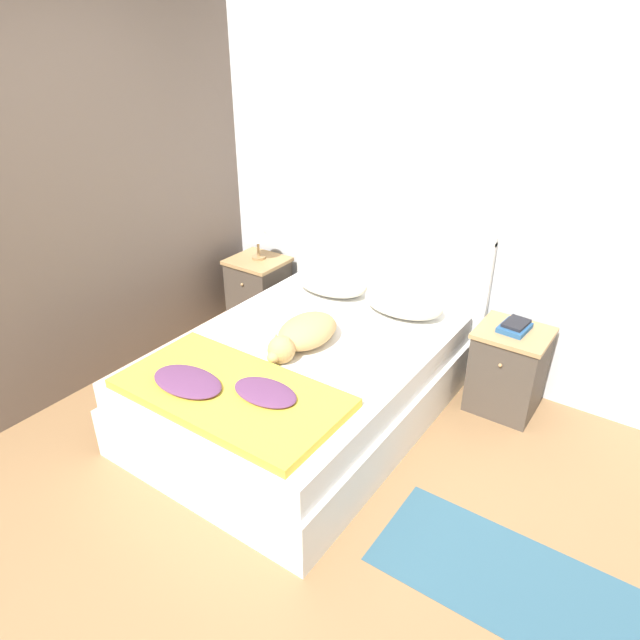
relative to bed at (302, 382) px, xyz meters
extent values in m
plane|color=#997047|center=(0.14, -1.04, -0.24)|extent=(16.00, 16.00, 0.00)
cube|color=silver|center=(0.14, 1.09, 1.03)|extent=(9.00, 0.06, 2.55)
cube|color=#706056|center=(-1.44, 0.01, 1.03)|extent=(0.06, 3.10, 2.55)
cube|color=white|center=(0.00, 0.00, -0.09)|extent=(1.47, 1.99, 0.31)
cube|color=white|center=(0.00, 0.00, 0.16)|extent=(1.41, 1.93, 0.18)
cube|color=white|center=(0.00, 1.02, 0.26)|extent=(1.55, 0.04, 1.02)
cylinder|color=white|center=(0.00, 1.02, 0.77)|extent=(1.55, 0.06, 0.06)
cube|color=#4C4238|center=(-1.03, 0.80, 0.03)|extent=(0.41, 0.37, 0.54)
cube|color=tan|center=(-1.03, 0.80, 0.31)|extent=(0.43, 0.40, 0.03)
sphere|color=tan|center=(-1.03, 0.61, 0.18)|extent=(0.02, 0.02, 0.02)
cube|color=#4C4238|center=(1.03, 0.80, 0.03)|extent=(0.41, 0.37, 0.54)
cube|color=tan|center=(1.03, 0.80, 0.31)|extent=(0.43, 0.40, 0.03)
sphere|color=tan|center=(1.03, 0.61, 0.18)|extent=(0.02, 0.02, 0.02)
ellipsoid|color=beige|center=(-0.29, 0.76, 0.33)|extent=(0.55, 0.37, 0.15)
ellipsoid|color=beige|center=(0.29, 0.76, 0.33)|extent=(0.55, 0.37, 0.15)
cube|color=yellow|center=(0.00, -0.62, 0.28)|extent=(1.22, 0.64, 0.05)
ellipsoid|color=#663860|center=(-0.21, -0.72, 0.32)|extent=(0.43, 0.26, 0.05)
ellipsoid|color=#663860|center=(0.18, -0.56, 0.32)|extent=(0.37, 0.22, 0.04)
ellipsoid|color=tan|center=(0.00, 0.06, 0.34)|extent=(0.30, 0.44, 0.17)
sphere|color=tan|center=(0.00, -0.19, 0.33)|extent=(0.16, 0.16, 0.16)
ellipsoid|color=tan|center=(0.00, -0.26, 0.32)|extent=(0.07, 0.09, 0.07)
cone|color=tan|center=(-0.04, -0.18, 0.39)|extent=(0.05, 0.05, 0.06)
cone|color=tan|center=(0.05, -0.18, 0.39)|extent=(0.05, 0.05, 0.06)
ellipsoid|color=tan|center=(0.05, 0.25, 0.29)|extent=(0.15, 0.20, 0.06)
cube|color=#285689|center=(1.02, 0.82, 0.34)|extent=(0.17, 0.21, 0.03)
cube|color=#232328|center=(1.02, 0.83, 0.36)|extent=(0.14, 0.19, 0.02)
cylinder|color=#9E7A4C|center=(-1.03, 0.82, 0.33)|extent=(0.11, 0.11, 0.02)
cylinder|color=#9E7A4C|center=(-1.03, 0.82, 0.41)|extent=(0.02, 0.02, 0.14)
cone|color=beige|center=(-1.03, 0.82, 0.55)|extent=(0.21, 0.21, 0.12)
cube|color=#335B70|center=(1.50, -0.46, -0.24)|extent=(1.21, 0.58, 0.00)
camera|label=1|loc=(1.78, -2.37, 2.01)|focal=32.00mm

